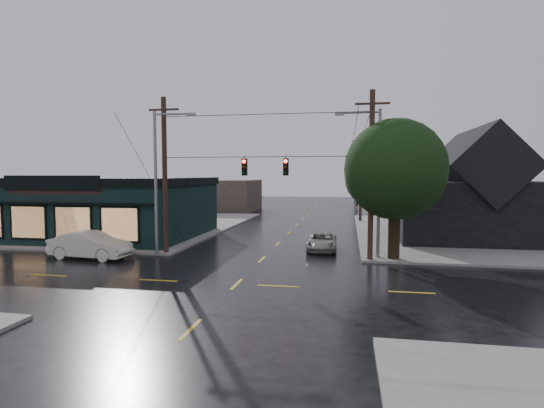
% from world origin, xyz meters
% --- Properties ---
extents(ground_plane, '(160.00, 160.00, 0.00)m').
position_xyz_m(ground_plane, '(0.00, 0.00, 0.00)').
color(ground_plane, black).
extents(sidewalk_nw, '(28.00, 28.00, 0.15)m').
position_xyz_m(sidewalk_nw, '(-20.00, 20.00, 0.07)').
color(sidewalk_nw, slate).
rests_on(sidewalk_nw, ground).
extents(sidewalk_ne, '(28.00, 28.00, 0.15)m').
position_xyz_m(sidewalk_ne, '(20.00, 20.00, 0.07)').
color(sidewalk_ne, slate).
rests_on(sidewalk_ne, ground).
extents(pizza_shop, '(16.30, 12.34, 4.90)m').
position_xyz_m(pizza_shop, '(-15.00, 12.94, 2.56)').
color(pizza_shop, black).
rests_on(pizza_shop, ground).
extents(ne_building, '(12.60, 11.60, 8.75)m').
position_xyz_m(ne_building, '(15.00, 17.00, 4.47)').
color(ne_building, black).
rests_on(ne_building, ground).
extents(corner_tree, '(6.05, 6.05, 8.40)m').
position_xyz_m(corner_tree, '(7.92, 7.00, 5.50)').
color(corner_tree, black).
rests_on(corner_tree, ground).
extents(utility_pole_nw, '(2.00, 0.32, 10.15)m').
position_xyz_m(utility_pole_nw, '(-6.50, 6.50, 0.00)').
color(utility_pole_nw, '#322416').
rests_on(utility_pole_nw, ground).
extents(utility_pole_ne, '(2.00, 0.32, 10.15)m').
position_xyz_m(utility_pole_ne, '(6.50, 6.50, 0.00)').
color(utility_pole_ne, '#322416').
rests_on(utility_pole_ne, ground).
extents(utility_pole_far_a, '(2.00, 0.32, 9.65)m').
position_xyz_m(utility_pole_far_a, '(6.50, 28.00, 0.00)').
color(utility_pole_far_a, '#322416').
rests_on(utility_pole_far_a, ground).
extents(utility_pole_far_b, '(2.00, 0.32, 9.15)m').
position_xyz_m(utility_pole_far_b, '(6.50, 48.00, 0.00)').
color(utility_pole_far_b, '#322416').
rests_on(utility_pole_far_b, ground).
extents(utility_pole_far_c, '(2.00, 0.32, 9.15)m').
position_xyz_m(utility_pole_far_c, '(6.50, 68.00, 0.00)').
color(utility_pole_far_c, '#322416').
rests_on(utility_pole_far_c, ground).
extents(span_signal_assembly, '(13.00, 0.48, 1.23)m').
position_xyz_m(span_signal_assembly, '(0.10, 6.50, 5.70)').
color(span_signal_assembly, black).
rests_on(span_signal_assembly, ground).
extents(streetlight_nw, '(5.40, 0.30, 9.15)m').
position_xyz_m(streetlight_nw, '(-6.80, 5.80, 0.00)').
color(streetlight_nw, gray).
rests_on(streetlight_nw, ground).
extents(streetlight_ne, '(5.40, 0.30, 9.15)m').
position_xyz_m(streetlight_ne, '(7.00, 7.20, 0.00)').
color(streetlight_ne, gray).
rests_on(streetlight_ne, ground).
extents(bg_building_west, '(12.00, 10.00, 4.40)m').
position_xyz_m(bg_building_west, '(-14.00, 40.00, 2.20)').
color(bg_building_west, '#41342F').
rests_on(bg_building_west, ground).
extents(bg_building_east, '(14.00, 12.00, 5.60)m').
position_xyz_m(bg_building_east, '(16.00, 45.00, 2.80)').
color(bg_building_east, '#242328').
rests_on(bg_building_east, ground).
extents(sedan_cream, '(5.23, 2.15, 1.69)m').
position_xyz_m(sedan_cream, '(-10.51, 4.34, 0.84)').
color(sedan_cream, silver).
rests_on(sedan_cream, ground).
extents(suv_silver, '(2.09, 4.35, 1.20)m').
position_xyz_m(suv_silver, '(3.43, 9.79, 0.60)').
color(suv_silver, gray).
rests_on(suv_silver, ground).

